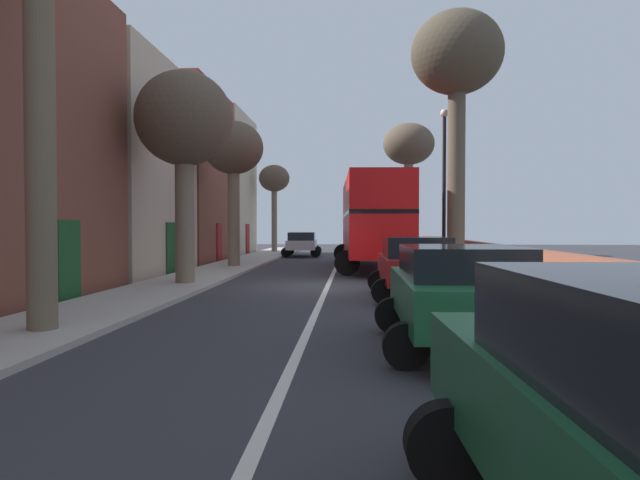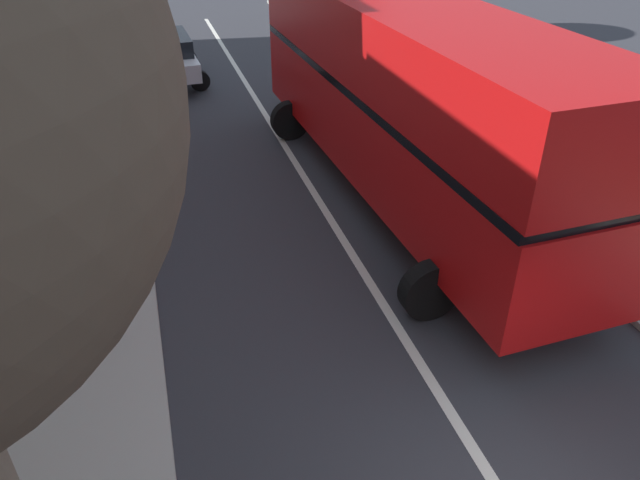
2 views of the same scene
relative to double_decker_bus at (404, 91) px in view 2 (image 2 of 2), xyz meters
The scene contains 2 objects.
double_decker_bus is the anchor object (origin of this frame).
parked_car_white_left_1 10.72m from the double_decker_bus, 113.27° to the left, with size 2.58×4.39×1.56m.
Camera 2 is at (-3.25, -2.75, 6.21)m, focal length 33.65 mm.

